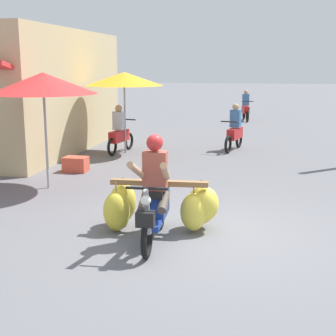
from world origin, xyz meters
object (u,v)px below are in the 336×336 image
object	(u,v)px
motorbike_distant_ahead_left	(246,108)
market_umbrella_further_along	(43,83)
market_umbrella_near_shop	(124,79)
produce_crate	(76,164)
motorbike_distant_far_ahead	(235,131)
motorbike_distant_ahead_right	(120,134)
motorbike_main_loaded	(163,203)

from	to	relation	value
motorbike_distant_ahead_left	market_umbrella_further_along	xyz separation A→B (m)	(-3.46, -13.44, 1.60)
market_umbrella_near_shop	produce_crate	bearing A→B (deg)	-99.22
motorbike_distant_far_ahead	motorbike_distant_ahead_left	bearing A→B (deg)	90.34
market_umbrella_near_shop	produce_crate	xyz separation A→B (m)	(-0.44, -2.73, -1.95)
motorbike_distant_ahead_right	market_umbrella_further_along	distance (m)	4.56
motorbike_distant_ahead_left	market_umbrella_further_along	world-z (taller)	market_umbrella_further_along
motorbike_distant_far_ahead	produce_crate	world-z (taller)	motorbike_distant_far_ahead
motorbike_distant_ahead_left	market_umbrella_near_shop	distance (m)	9.72
motorbike_distant_ahead_right	motorbike_distant_far_ahead	bearing A→B (deg)	19.67
motorbike_distant_ahead_left	market_umbrella_near_shop	bearing A→B (deg)	-108.56
market_umbrella_further_along	motorbike_distant_ahead_right	bearing A→B (deg)	86.54
motorbike_distant_ahead_right	market_umbrella_near_shop	distance (m)	1.57
motorbike_distant_ahead_right	market_umbrella_further_along	size ratio (longest dim) A/B	0.67
motorbike_distant_ahead_left	produce_crate	bearing A→B (deg)	-106.48
motorbike_main_loaded	motorbike_distant_far_ahead	distance (m)	7.70
market_umbrella_further_along	produce_crate	size ratio (longest dim) A/B	4.27
produce_crate	motorbike_distant_far_ahead	bearing A→B (deg)	47.04
motorbike_distant_ahead_right	produce_crate	xyz separation A→B (m)	(-0.30, -2.65, -0.39)
motorbike_main_loaded	produce_crate	bearing A→B (deg)	127.61
motorbike_main_loaded	market_umbrella_further_along	distance (m)	4.08
motorbike_distant_ahead_right	motorbike_distant_far_ahead	xyz separation A→B (m)	(3.25, 1.16, 0.00)
motorbike_distant_ahead_left	motorbike_distant_ahead_right	size ratio (longest dim) A/B	1.00
market_umbrella_further_along	produce_crate	bearing A→B (deg)	91.39
motorbike_distant_ahead_left	motorbike_distant_ahead_right	world-z (taller)	same
market_umbrella_near_shop	market_umbrella_further_along	xyz separation A→B (m)	(-0.40, -4.34, 0.04)
motorbike_distant_ahead_right	produce_crate	distance (m)	2.69
motorbike_main_loaded	motorbike_distant_ahead_right	xyz separation A→B (m)	(-2.68, 6.52, 0.09)
motorbike_main_loaded	motorbike_distant_far_ahead	bearing A→B (deg)	85.79
market_umbrella_near_shop	market_umbrella_further_along	bearing A→B (deg)	-95.31
motorbike_distant_ahead_right	market_umbrella_near_shop	size ratio (longest dim) A/B	0.69
market_umbrella_near_shop	market_umbrella_further_along	distance (m)	4.36
market_umbrella_near_shop	market_umbrella_further_along	world-z (taller)	market_umbrella_further_along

